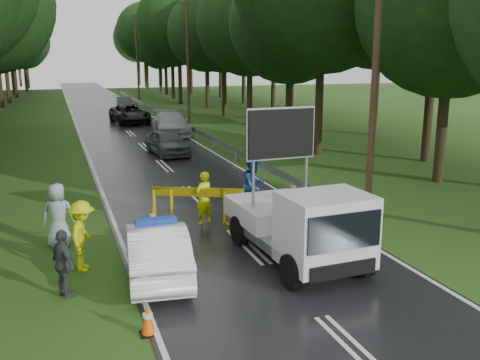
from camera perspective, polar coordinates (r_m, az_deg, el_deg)
name	(u,v)px	position (r m, az deg, el deg)	size (l,w,h in m)	color
ground	(247,246)	(15.32, 0.79, -7.10)	(160.00, 160.00, 0.00)	#244313
road	(120,124)	(44.11, -12.67, 5.90)	(7.00, 140.00, 0.02)	black
guardrail	(166,116)	(44.29, -7.87, 6.82)	(0.12, 60.06, 0.70)	gray
utility_pole_near	(376,63)	(18.52, 14.27, 12.01)	(1.40, 0.24, 10.00)	#452F20
utility_pole_mid	(188,59)	(42.73, -5.59, 12.73)	(1.40, 0.24, 10.00)	#452F20
utility_pole_far	(137,58)	(68.27, -10.89, 12.67)	(1.40, 0.24, 10.00)	#452F20
police_sedan	(157,250)	(13.31, -8.88, -7.39)	(1.82, 4.15, 1.46)	white
work_truck	(301,224)	(13.93, 6.55, -4.68)	(2.42, 5.01, 3.91)	gray
barrier	(198,197)	(17.04, -4.52, -1.80)	(2.70, 1.30, 1.22)	yellow
officer	(204,198)	(17.12, -3.85, -1.93)	(0.63, 0.41, 1.72)	#D1EE0C
civilian	(254,186)	(18.16, 1.46, -0.59)	(0.96, 0.75, 1.98)	#1B4EB3
bystander_left	(82,236)	(14.01, -16.47, -5.73)	(1.16, 0.67, 1.80)	#C5CE0B
bystander_mid	(64,264)	(12.64, -18.30, -8.48)	(0.92, 0.38, 1.57)	#3B3D42
bystander_right	(58,215)	(15.91, -18.81, -3.57)	(0.90, 0.58, 1.84)	#879AA2
queue_car_first	(167,142)	(29.52, -7.76, 4.02)	(1.64, 4.08, 1.39)	#43464B
queue_car_second	(171,123)	(37.14, -7.39, 6.02)	(2.20, 5.41, 1.57)	#AAACB2
queue_car_third	(130,114)	(44.15, -11.68, 6.92)	(2.49, 5.41, 1.50)	black
queue_car_fourth	(124,104)	(54.82, -12.25, 7.96)	(1.40, 4.03, 1.33)	#3A3B41
cone_near_left	(148,319)	(10.83, -9.80, -14.41)	(0.32, 0.32, 0.67)	black
cone_center	(262,234)	(15.36, 2.32, -5.76)	(0.32, 0.32, 0.68)	black
cone_far	(202,198)	(18.97, -4.09, -1.97)	(0.36, 0.36, 0.76)	black
cone_left_mid	(153,218)	(17.09, -9.32, -3.98)	(0.31, 0.31, 0.67)	black
cone_right	(293,189)	(20.49, 5.72, -0.93)	(0.34, 0.34, 0.72)	black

